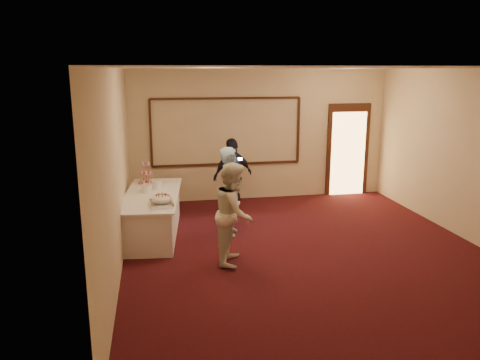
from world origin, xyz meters
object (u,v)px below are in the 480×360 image
plate_stack_a (147,188)px  tart (163,197)px  pavlova_tray (162,201)px  guest (233,175)px  woman (234,213)px  cupcake_stand (146,174)px  plate_stack_b (157,185)px  man (230,191)px  buffet_table (153,214)px

plate_stack_a → tart: plate_stack_a is taller
pavlova_tray → guest: bearing=51.7°
pavlova_tray → woman: 1.31m
cupcake_stand → plate_stack_a: 0.78m
plate_stack_b → man: 1.46m
man → guest: bearing=1.6°
buffet_table → man: size_ratio=1.58×
plate_stack_b → man: bearing=-25.4°
pavlova_tray → plate_stack_b: pavlova_tray is taller
buffet_table → guest: size_ratio=1.63×
pavlova_tray → tart: 0.44m
plate_stack_a → woman: bearing=-50.5°
buffet_table → guest: guest is taller
buffet_table → tart: bearing=-63.4°
man → woman: man is taller
plate_stack_b → man: man is taller
tart → woman: 1.57m
plate_stack_b → guest: bearing=25.2°
buffet_table → woman: size_ratio=1.61×
man → cupcake_stand: bearing=66.4°
guest → plate_stack_a: bearing=7.2°
tart → man: (1.23, 0.13, 0.02)m
buffet_table → tart: tart is taller
woman → buffet_table: bearing=56.1°
plate_stack_b → woman: 2.23m
cupcake_stand → plate_stack_b: cupcake_stand is taller
tart → man: size_ratio=0.18×
plate_stack_a → man: 1.54m
pavlova_tray → man: bearing=24.2°
buffet_table → man: 1.50m
pavlova_tray → cupcake_stand: (-0.26, 1.69, 0.10)m
woman → cupcake_stand: bearing=46.1°
tart → pavlova_tray: bearing=-93.3°
cupcake_stand → guest: 1.82m
guest → woman: bearing=58.2°
tart → woman: size_ratio=0.18×
buffet_table → woman: woman is taller
tart → guest: 2.13m
plate_stack_b → tart: 0.76m
tart → buffet_table: bearing=116.6°
buffet_table → cupcake_stand: bearing=96.6°
buffet_table → plate_stack_b: bearing=75.4°
cupcake_stand → plate_stack_a: size_ratio=2.66×
plate_stack_a → plate_stack_b: bearing=55.3°
pavlova_tray → cupcake_stand: cupcake_stand is taller
cupcake_stand → man: (1.51, -1.13, -0.13)m
man → tart: bearing=109.0°
woman → guest: 2.69m
plate_stack_b → buffet_table: bearing=-104.6°
buffet_table → pavlova_tray: size_ratio=4.90×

